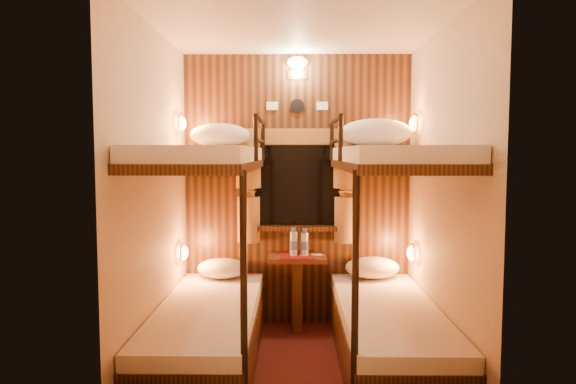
{
  "coord_description": "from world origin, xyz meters",
  "views": [
    {
      "loc": [
        -0.03,
        -3.54,
        1.54
      ],
      "look_at": [
        -0.07,
        0.15,
        1.26
      ],
      "focal_mm": 32.0,
      "sensor_mm": 36.0,
      "label": 1
    }
  ],
  "objects_px": {
    "bottle_left": "(294,244)",
    "bottle_right": "(304,244)",
    "bunk_left": "(208,290)",
    "bunk_right": "(388,290)",
    "table": "(297,282)"
  },
  "relations": [
    {
      "from": "bottle_left",
      "to": "bottle_right",
      "type": "height_order",
      "value": "bottle_left"
    },
    {
      "from": "bunk_left",
      "to": "bunk_right",
      "type": "relative_size",
      "value": 1.0
    },
    {
      "from": "bunk_right",
      "to": "bottle_left",
      "type": "xyz_separation_m",
      "value": [
        -0.68,
        0.76,
        0.2
      ]
    },
    {
      "from": "bunk_left",
      "to": "bottle_left",
      "type": "xyz_separation_m",
      "value": [
        0.62,
        0.76,
        0.2
      ]
    },
    {
      "from": "bunk_right",
      "to": "bottle_left",
      "type": "distance_m",
      "value": 1.03
    },
    {
      "from": "table",
      "to": "bottle_right",
      "type": "distance_m",
      "value": 0.34
    },
    {
      "from": "bottle_left",
      "to": "bunk_right",
      "type": "bearing_deg",
      "value": -48.14
    },
    {
      "from": "bunk_left",
      "to": "table",
      "type": "xyz_separation_m",
      "value": [
        0.65,
        0.78,
        -0.14
      ]
    },
    {
      "from": "bottle_right",
      "to": "bunk_right",
      "type": "bearing_deg",
      "value": -52.25
    },
    {
      "from": "table",
      "to": "bunk_right",
      "type": "bearing_deg",
      "value": -50.33
    },
    {
      "from": "bunk_right",
      "to": "bottle_right",
      "type": "bearing_deg",
      "value": 127.75
    },
    {
      "from": "table",
      "to": "bottle_left",
      "type": "height_order",
      "value": "bottle_left"
    },
    {
      "from": "bunk_left",
      "to": "table",
      "type": "bearing_deg",
      "value": 50.33
    },
    {
      "from": "bunk_right",
      "to": "bottle_left",
      "type": "relative_size",
      "value": 7.64
    },
    {
      "from": "bunk_right",
      "to": "table",
      "type": "relative_size",
      "value": 2.9
    }
  ]
}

